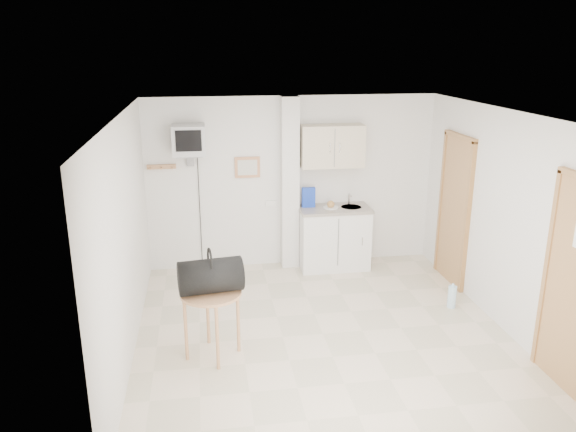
{
  "coord_description": "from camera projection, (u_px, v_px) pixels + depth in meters",
  "views": [
    {
      "loc": [
        -1.27,
        -5.63,
        3.18
      ],
      "look_at": [
        -0.31,
        0.6,
        1.25
      ],
      "focal_mm": 35.0,
      "sensor_mm": 36.0,
      "label": 1
    }
  ],
  "objects": [
    {
      "name": "round_table",
      "position": [
        211.0,
        301.0,
        5.81
      ],
      "size": [
        0.64,
        0.64,
        0.74
      ],
      "rotation": [
        0.0,
        0.0,
        0.16
      ],
      "color": "#AF7950",
      "rests_on": "ground"
    },
    {
      "name": "water_bottle",
      "position": [
        452.0,
        297.0,
        7.05
      ],
      "size": [
        0.11,
        0.11,
        0.32
      ],
      "color": "#B5DBF0",
      "rests_on": "ground"
    },
    {
      "name": "room_envelope",
      "position": [
        345.0,
        202.0,
        6.11
      ],
      "size": [
        4.24,
        4.54,
        2.55
      ],
      "color": "white",
      "rests_on": "ground"
    },
    {
      "name": "ground",
      "position": [
        323.0,
        334.0,
        6.44
      ],
      "size": [
        4.5,
        4.5,
        0.0
      ],
      "primitive_type": "plane",
      "color": "beige",
      "rests_on": "ground"
    },
    {
      "name": "duffel_bag",
      "position": [
        211.0,
        276.0,
        5.73
      ],
      "size": [
        0.69,
        0.44,
        0.48
      ],
      "rotation": [
        0.0,
        0.0,
        0.14
      ],
      "color": "black",
      "rests_on": "round_table"
    },
    {
      "name": "crt_television",
      "position": [
        189.0,
        141.0,
        7.57
      ],
      "size": [
        0.44,
        0.45,
        2.15
      ],
      "color": "slate",
      "rests_on": "ground"
    },
    {
      "name": "kitchenette",
      "position": [
        333.0,
        215.0,
        8.18
      ],
      "size": [
        1.03,
        0.58,
        2.1
      ],
      "color": "white",
      "rests_on": "ground"
    }
  ]
}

